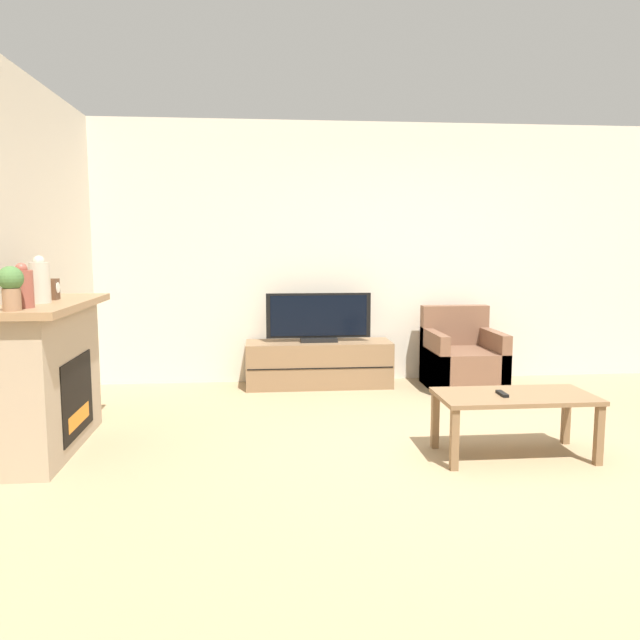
# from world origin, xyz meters

# --- Properties ---
(ground_plane) EXTENTS (24.00, 24.00, 0.00)m
(ground_plane) POSITION_xyz_m (0.00, 0.00, 0.00)
(ground_plane) COLOR #9E8460
(wall_back) EXTENTS (12.00, 0.06, 2.70)m
(wall_back) POSITION_xyz_m (0.00, 2.63, 1.35)
(wall_back) COLOR beige
(wall_back) RESTS_ON ground
(fireplace) EXTENTS (0.51, 1.41, 1.06)m
(fireplace) POSITION_xyz_m (-3.06, 0.54, 0.54)
(fireplace) COLOR tan
(fireplace) RESTS_ON ground
(mantel_vase_left) EXTENTS (0.13, 0.13, 0.28)m
(mantel_vase_left) POSITION_xyz_m (-3.04, 0.12, 1.19)
(mantel_vase_left) COLOR #994C3D
(mantel_vase_left) RESTS_ON fireplace
(mantel_vase_centre_left) EXTENTS (0.13, 0.13, 0.32)m
(mantel_vase_centre_left) POSITION_xyz_m (-3.04, 0.44, 1.20)
(mantel_vase_centre_left) COLOR beige
(mantel_vase_centre_left) RESTS_ON fireplace
(mantel_clock) EXTENTS (0.08, 0.11, 0.15)m
(mantel_clock) POSITION_xyz_m (-3.04, 0.69, 1.13)
(mantel_clock) COLOR brown
(mantel_clock) RESTS_ON fireplace
(potted_plant) EXTENTS (0.15, 0.15, 0.27)m
(potted_plant) POSITION_xyz_m (-3.04, -0.05, 1.21)
(potted_plant) COLOR #936B4C
(potted_plant) RESTS_ON fireplace
(tv_stand) EXTENTS (1.48, 0.47, 0.46)m
(tv_stand) POSITION_xyz_m (-0.98, 2.33, 0.23)
(tv_stand) COLOR brown
(tv_stand) RESTS_ON ground
(tv) EXTENTS (1.06, 0.18, 0.50)m
(tv) POSITION_xyz_m (-0.98, 2.33, 0.69)
(tv) COLOR black
(tv) RESTS_ON tv_stand
(armchair) EXTENTS (0.70, 0.76, 0.81)m
(armchair) POSITION_xyz_m (0.46, 2.12, 0.27)
(armchair) COLOR brown
(armchair) RESTS_ON ground
(coffee_table) EXTENTS (1.06, 0.53, 0.44)m
(coffee_table) POSITION_xyz_m (0.16, 0.09, 0.38)
(coffee_table) COLOR brown
(coffee_table) RESTS_ON ground
(remote) EXTENTS (0.04, 0.15, 0.02)m
(remote) POSITION_xyz_m (0.06, 0.08, 0.45)
(remote) COLOR black
(remote) RESTS_ON coffee_table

